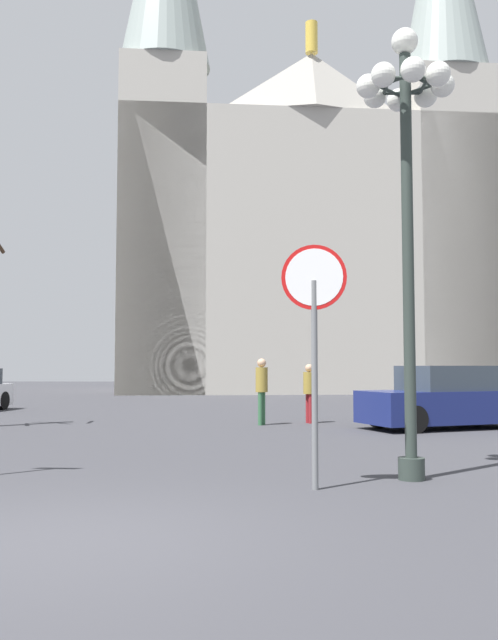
% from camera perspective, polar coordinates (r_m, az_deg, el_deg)
% --- Properties ---
extents(ground_plane, '(120.00, 120.00, 0.00)m').
position_cam_1_polar(ground_plane, '(6.49, -15.73, -17.58)').
color(ground_plane, '#38383D').
extents(cathedral, '(22.80, 15.21, 33.17)m').
position_cam_1_polar(cathedral, '(42.52, 4.35, 8.16)').
color(cathedral, '#ADA89E').
rests_on(cathedral, ground).
extents(stop_sign, '(0.84, 0.14, 3.10)m').
position_cam_1_polar(stop_sign, '(8.65, 5.52, 0.44)').
color(stop_sign, slate).
rests_on(stop_sign, ground).
extents(street_lamp, '(1.38, 1.38, 6.34)m').
position_cam_1_polar(street_lamp, '(10.02, 13.14, 13.41)').
color(street_lamp, '#2D3833').
rests_on(street_lamp, ground).
extents(parked_car_far_navy, '(4.52, 3.19, 1.55)m').
position_cam_1_polar(parked_car_far_navy, '(17.61, 16.32, -6.42)').
color(parked_car_far_navy, navy).
rests_on(parked_car_far_navy, ground).
extents(pedestrian_walking, '(0.32, 0.32, 1.74)m').
position_cam_1_polar(pedestrian_walking, '(17.83, 1.08, -5.46)').
color(pedestrian_walking, '#33663F').
rests_on(pedestrian_walking, ground).
extents(pedestrian_standing, '(0.32, 0.32, 1.60)m').
position_cam_1_polar(pedestrian_standing, '(18.47, 5.10, -5.70)').
color(pedestrian_standing, maroon).
rests_on(pedestrian_standing, ground).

